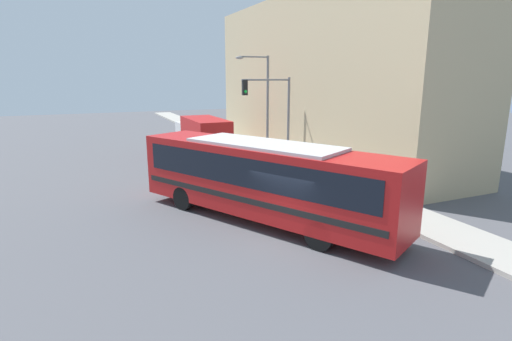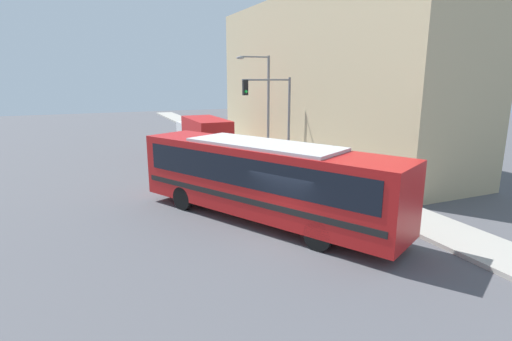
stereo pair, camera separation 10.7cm
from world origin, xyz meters
The scene contains 8 objects.
ground_plane centered at (0.00, 0.00, 0.00)m, with size 120.00×120.00×0.00m, color #515156.
sidewalk centered at (5.75, 20.00, 0.08)m, with size 2.51×70.00×0.17m.
building_facade centered at (10.01, 13.93, 5.85)m, with size 6.00×25.86×11.70m.
city_bus centered at (-0.20, 2.17, 1.96)m, with size 7.89×11.94×3.37m.
delivery_truck centered at (1.95, 18.49, 1.55)m, with size 2.49×8.38×2.81m.
fire_hydrant centered at (5.10, 2.46, 0.51)m, with size 0.23×0.31×0.69m.
traffic_light_pole centered at (4.18, 10.10, 4.10)m, with size 3.28×0.35×5.78m.
street_lamp centered at (5.03, 13.41, 4.45)m, with size 2.48×0.28×7.23m.
Camera 1 is at (-6.95, -12.41, 6.00)m, focal length 28.00 mm.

